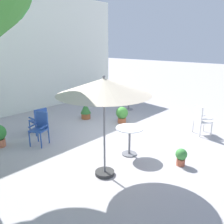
{
  "coord_description": "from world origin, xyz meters",
  "views": [
    {
      "loc": [
        -5.66,
        -4.66,
        2.91
      ],
      "look_at": [
        0.0,
        0.28,
        0.73
      ],
      "focal_mm": 38.53,
      "sensor_mm": 36.0,
      "label": 1
    }
  ],
  "objects_px": {
    "potted_plant_2": "(181,156)",
    "potted_plant_1": "(86,110)",
    "patio_chair_1": "(39,119)",
    "cafe_table_0": "(130,136)",
    "patio_chair_2": "(40,126)",
    "patio_chair_0": "(201,118)",
    "patio_umbrella_0": "(104,88)",
    "potted_plant_3": "(122,114)",
    "cafe_table_1": "(129,99)"
  },
  "relations": [
    {
      "from": "cafe_table_0",
      "to": "patio_chair_0",
      "type": "bearing_deg",
      "value": -17.47
    },
    {
      "from": "cafe_table_1",
      "to": "patio_chair_2",
      "type": "height_order",
      "value": "patio_chair_2"
    },
    {
      "from": "potted_plant_1",
      "to": "cafe_table_1",
      "type": "bearing_deg",
      "value": -11.92
    },
    {
      "from": "potted_plant_3",
      "to": "patio_chair_2",
      "type": "bearing_deg",
      "value": 169.42
    },
    {
      "from": "cafe_table_0",
      "to": "potted_plant_2",
      "type": "xyz_separation_m",
      "value": [
        0.35,
        -1.32,
        -0.29
      ]
    },
    {
      "from": "cafe_table_0",
      "to": "potted_plant_2",
      "type": "height_order",
      "value": "cafe_table_0"
    },
    {
      "from": "patio_chair_1",
      "to": "potted_plant_3",
      "type": "distance_m",
      "value": 2.97
    },
    {
      "from": "patio_chair_2",
      "to": "cafe_table_1",
      "type": "bearing_deg",
      "value": 4.28
    },
    {
      "from": "potted_plant_1",
      "to": "potted_plant_3",
      "type": "height_order",
      "value": "potted_plant_1"
    },
    {
      "from": "cafe_table_1",
      "to": "cafe_table_0",
      "type": "bearing_deg",
      "value": -142.48
    },
    {
      "from": "potted_plant_1",
      "to": "patio_chair_1",
      "type": "bearing_deg",
      "value": -178.54
    },
    {
      "from": "cafe_table_1",
      "to": "potted_plant_1",
      "type": "height_order",
      "value": "cafe_table_1"
    },
    {
      "from": "patio_chair_0",
      "to": "patio_chair_2",
      "type": "xyz_separation_m",
      "value": [
        -3.85,
        3.24,
        0.0
      ]
    },
    {
      "from": "cafe_table_1",
      "to": "potted_plant_2",
      "type": "relative_size",
      "value": 1.65
    },
    {
      "from": "potted_plant_2",
      "to": "potted_plant_1",
      "type": "bearing_deg",
      "value": 76.92
    },
    {
      "from": "patio_chair_0",
      "to": "potted_plant_3",
      "type": "height_order",
      "value": "patio_chair_0"
    },
    {
      "from": "patio_chair_1",
      "to": "potted_plant_3",
      "type": "relative_size",
      "value": 1.43
    },
    {
      "from": "potted_plant_2",
      "to": "patio_umbrella_0",
      "type": "bearing_deg",
      "value": 144.01
    },
    {
      "from": "cafe_table_0",
      "to": "patio_chair_1",
      "type": "height_order",
      "value": "patio_chair_1"
    },
    {
      "from": "patio_chair_0",
      "to": "potted_plant_1",
      "type": "distance_m",
      "value": 4.26
    },
    {
      "from": "patio_umbrella_0",
      "to": "potted_plant_3",
      "type": "bearing_deg",
      "value": 32.74
    },
    {
      "from": "patio_chair_0",
      "to": "patio_chair_2",
      "type": "bearing_deg",
      "value": 139.89
    },
    {
      "from": "patio_chair_1",
      "to": "potted_plant_1",
      "type": "height_order",
      "value": "patio_chair_1"
    },
    {
      "from": "patio_umbrella_0",
      "to": "patio_chair_2",
      "type": "xyz_separation_m",
      "value": [
        0.03,
        2.59,
        -1.46
      ]
    },
    {
      "from": "patio_umbrella_0",
      "to": "potted_plant_3",
      "type": "height_order",
      "value": "patio_umbrella_0"
    },
    {
      "from": "cafe_table_1",
      "to": "potted_plant_2",
      "type": "height_order",
      "value": "cafe_table_1"
    },
    {
      "from": "patio_chair_1",
      "to": "potted_plant_3",
      "type": "height_order",
      "value": "patio_chair_1"
    },
    {
      "from": "patio_chair_0",
      "to": "potted_plant_2",
      "type": "height_order",
      "value": "patio_chair_0"
    },
    {
      "from": "potted_plant_3",
      "to": "patio_umbrella_0",
      "type": "bearing_deg",
      "value": -147.26
    },
    {
      "from": "patio_chair_2",
      "to": "potted_plant_1",
      "type": "relative_size",
      "value": 1.5
    },
    {
      "from": "potted_plant_2",
      "to": "potted_plant_3",
      "type": "xyz_separation_m",
      "value": [
        1.59,
        3.13,
        0.09
      ]
    },
    {
      "from": "cafe_table_1",
      "to": "potted_plant_1",
      "type": "bearing_deg",
      "value": 168.08
    },
    {
      "from": "patio_chair_2",
      "to": "potted_plant_3",
      "type": "xyz_separation_m",
      "value": [
        3.1,
        -0.58,
        -0.22
      ]
    },
    {
      "from": "patio_chair_0",
      "to": "patio_chair_1",
      "type": "bearing_deg",
      "value": 130.28
    },
    {
      "from": "cafe_table_0",
      "to": "patio_chair_1",
      "type": "xyz_separation_m",
      "value": [
        -0.7,
        3.16,
        -0.03
      ]
    },
    {
      "from": "cafe_table_1",
      "to": "potted_plant_1",
      "type": "relative_size",
      "value": 1.12
    },
    {
      "from": "patio_umbrella_0",
      "to": "cafe_table_0",
      "type": "relative_size",
      "value": 2.96
    },
    {
      "from": "patio_chair_0",
      "to": "patio_chair_2",
      "type": "height_order",
      "value": "same"
    },
    {
      "from": "cafe_table_0",
      "to": "patio_chair_0",
      "type": "distance_m",
      "value": 2.82
    },
    {
      "from": "cafe_table_0",
      "to": "patio_chair_2",
      "type": "relative_size",
      "value": 0.79
    },
    {
      "from": "patio_chair_1",
      "to": "patio_chair_2",
      "type": "height_order",
      "value": "patio_chair_2"
    },
    {
      "from": "potted_plant_1",
      "to": "potted_plant_2",
      "type": "relative_size",
      "value": 1.48
    },
    {
      "from": "patio_chair_2",
      "to": "potted_plant_3",
      "type": "relative_size",
      "value": 1.58
    },
    {
      "from": "patio_umbrella_0",
      "to": "patio_chair_2",
      "type": "bearing_deg",
      "value": 89.31
    },
    {
      "from": "potted_plant_2",
      "to": "potted_plant_3",
      "type": "distance_m",
      "value": 3.52
    },
    {
      "from": "cafe_table_0",
      "to": "potted_plant_3",
      "type": "distance_m",
      "value": 2.67
    },
    {
      "from": "cafe_table_1",
      "to": "patio_chair_1",
      "type": "distance_m",
      "value": 4.3
    },
    {
      "from": "patio_umbrella_0",
      "to": "potted_plant_3",
      "type": "distance_m",
      "value": 4.08
    },
    {
      "from": "patio_chair_1",
      "to": "potted_plant_1",
      "type": "bearing_deg",
      "value": 1.46
    },
    {
      "from": "patio_chair_0",
      "to": "potted_plant_1",
      "type": "relative_size",
      "value": 1.5
    }
  ]
}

